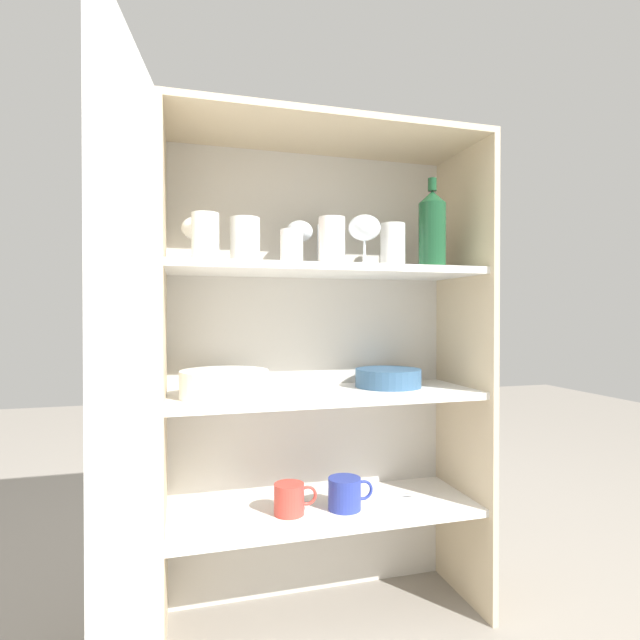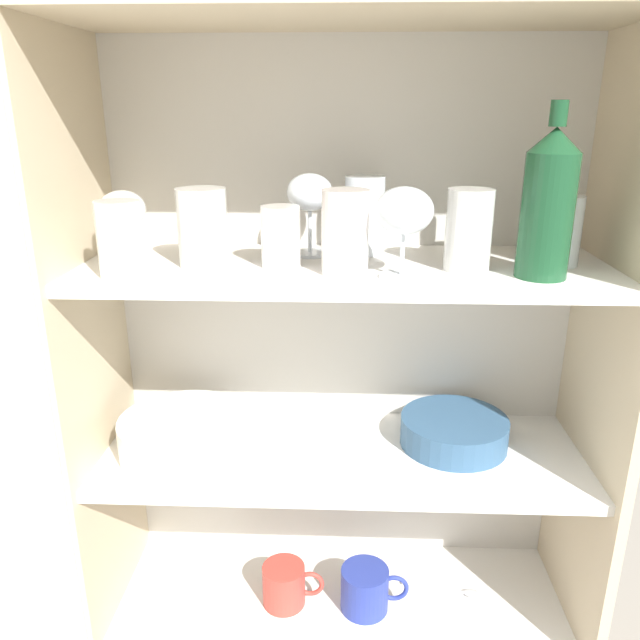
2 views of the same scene
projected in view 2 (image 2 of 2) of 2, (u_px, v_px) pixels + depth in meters
cupboard_back_panel at (343, 396)px, 1.30m from camera, size 0.91×0.02×1.38m
cupboard_side_left at (103, 429)px, 1.16m from camera, size 0.02×0.34×1.38m
cupboard_side_right at (590, 439)px, 1.13m from camera, size 0.02×0.34×1.38m
cupboard_top_panel at (348, 14)px, 0.92m from camera, size 0.91×0.34×0.02m
shelf_board_lower at (340, 598)px, 1.27m from camera, size 0.88×0.31×0.02m
shelf_board_middle at (342, 455)px, 1.16m from camera, size 0.88×0.31×0.02m
shelf_board_upper at (345, 270)px, 1.04m from camera, size 0.88×0.31×0.02m
tumbler_glass_0 at (281, 237)px, 1.01m from camera, size 0.06×0.06×0.10m
tumbler_glass_1 at (469, 230)px, 0.98m from camera, size 0.07×0.07×0.13m
tumbler_glass_2 at (365, 215)px, 1.09m from camera, size 0.07×0.07×0.14m
tumbler_glass_3 at (120, 240)px, 0.94m from camera, size 0.07×0.07×0.12m
tumbler_glass_4 at (203, 227)px, 1.01m from camera, size 0.08×0.08×0.13m
tumbler_glass_5 at (560, 231)px, 1.02m from camera, size 0.07×0.07×0.11m
tumbler_glass_6 at (344, 232)px, 0.96m from camera, size 0.07×0.07×0.13m
wine_glass_0 at (310, 196)px, 1.07m from camera, size 0.08×0.08×0.14m
wine_glass_1 at (404, 214)px, 0.92m from camera, size 0.09×0.09×0.14m
wine_glass_2 at (123, 213)px, 1.01m from camera, size 0.08×0.08×0.12m
wine_bottle at (548, 203)px, 0.93m from camera, size 0.08×0.08×0.26m
plate_stack_white at (185, 436)px, 1.14m from camera, size 0.24×0.24×0.07m
mixing_bowl_large at (454, 430)px, 1.17m from camera, size 0.20×0.20×0.06m
coffee_mug_primary at (285, 585)px, 1.23m from camera, size 0.12×0.08×0.08m
coffee_mug_extra_1 at (366, 589)px, 1.22m from camera, size 0.13×0.09×0.09m
serving_spoon at (449, 590)px, 1.27m from camera, size 0.16×0.05×0.01m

